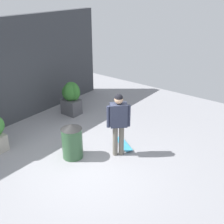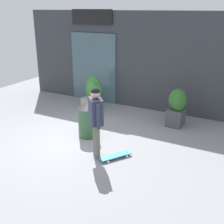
% 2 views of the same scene
% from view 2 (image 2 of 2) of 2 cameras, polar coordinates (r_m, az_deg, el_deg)
% --- Properties ---
extents(ground_plane, '(12.00, 12.00, 0.00)m').
position_cam_2_polar(ground_plane, '(7.61, -6.97, -5.82)').
color(ground_plane, gray).
extents(building_facade, '(8.35, 0.31, 3.26)m').
position_cam_2_polar(building_facade, '(9.95, 3.64, 10.27)').
color(building_facade, '#383A3F').
rests_on(building_facade, ground_plane).
extents(skateboarder, '(0.48, 0.48, 1.69)m').
position_cam_2_polar(skateboarder, '(6.42, -3.25, -0.73)').
color(skateboarder, '#666056').
rests_on(skateboarder, ground_plane).
extents(skateboard, '(0.60, 0.78, 0.08)m').
position_cam_2_polar(skateboard, '(6.74, 0.68, -8.72)').
color(skateboard, teal).
rests_on(skateboard, ground_plane).
extents(planter_box_left, '(0.52, 0.63, 1.13)m').
position_cam_2_polar(planter_box_left, '(8.54, 12.95, 1.53)').
color(planter_box_left, '#47474C').
rests_on(planter_box_left, ground_plane).
extents(planter_box_right, '(0.64, 0.64, 1.16)m').
position_cam_2_polar(planter_box_right, '(9.68, -3.79, 4.03)').
color(planter_box_right, gray).
rests_on(planter_box_right, ground_plane).
extents(trash_bin, '(0.53, 0.53, 0.94)m').
position_cam_2_polar(trash_bin, '(7.69, -4.85, -1.60)').
color(trash_bin, '#335938').
rests_on(trash_bin, ground_plane).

